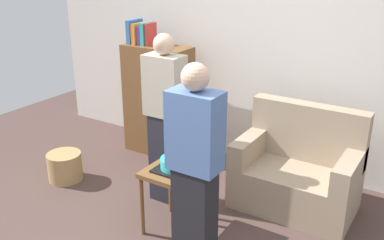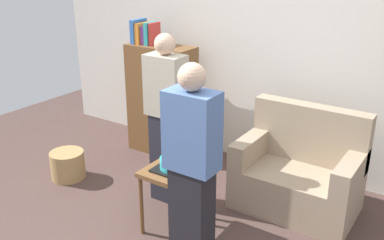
# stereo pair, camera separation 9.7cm
# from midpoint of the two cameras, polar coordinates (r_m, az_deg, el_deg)

# --- Properties ---
(wall_back) EXTENTS (6.00, 0.10, 2.70)m
(wall_back) POSITION_cam_midpoint_polar(r_m,az_deg,el_deg) (4.77, 11.49, 9.32)
(wall_back) COLOR silver
(wall_back) RESTS_ON ground_plane
(couch) EXTENTS (1.10, 0.70, 0.96)m
(couch) POSITION_cam_midpoint_polar(r_m,az_deg,el_deg) (4.26, 14.38, -6.82)
(couch) COLOR gray
(couch) RESTS_ON ground_plane
(bookshelf) EXTENTS (0.80, 0.36, 1.57)m
(bookshelf) POSITION_cam_midpoint_polar(r_m,az_deg,el_deg) (5.17, -3.48, 2.86)
(bookshelf) COLOR brown
(bookshelf) RESTS_ON ground_plane
(side_table) EXTENTS (0.48, 0.48, 0.59)m
(side_table) POSITION_cam_midpoint_polar(r_m,az_deg,el_deg) (3.72, -1.40, -7.67)
(side_table) COLOR brown
(side_table) RESTS_ON ground_plane
(birthday_cake) EXTENTS (0.32, 0.32, 0.17)m
(birthday_cake) POSITION_cam_midpoint_polar(r_m,az_deg,el_deg) (3.65, -1.42, -5.75)
(birthday_cake) COLOR black
(birthday_cake) RESTS_ON side_table
(person_blowing_candles) EXTENTS (0.36, 0.22, 1.63)m
(person_blowing_candles) POSITION_cam_midpoint_polar(r_m,az_deg,el_deg) (4.07, -2.66, 0.09)
(person_blowing_candles) COLOR #23232D
(person_blowing_candles) RESTS_ON ground_plane
(person_holding_cake) EXTENTS (0.36, 0.22, 1.63)m
(person_holding_cake) POSITION_cam_midpoint_polar(r_m,az_deg,el_deg) (3.07, 0.88, -7.13)
(person_holding_cake) COLOR black
(person_holding_cake) RESTS_ON ground_plane
(wicker_basket) EXTENTS (0.36, 0.36, 0.30)m
(wicker_basket) POSITION_cam_midpoint_polar(r_m,az_deg,el_deg) (4.89, -15.33, -5.66)
(wicker_basket) COLOR #A88451
(wicker_basket) RESTS_ON ground_plane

